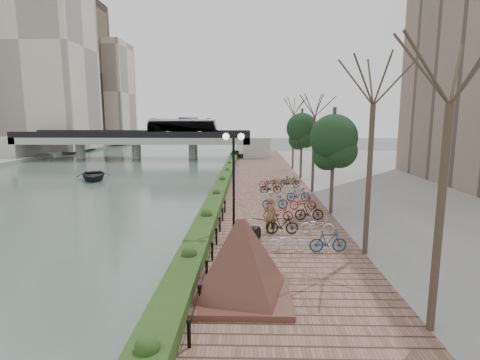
{
  "coord_description": "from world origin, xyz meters",
  "views": [
    {
      "loc": [
        2.93,
        -13.77,
        6.33
      ],
      "look_at": [
        2.26,
        12.47,
        2.0
      ],
      "focal_mm": 28.0,
      "sensor_mm": 36.0,
      "label": 1
    }
  ],
  "objects_px": {
    "lamppost": "(234,163)",
    "granite_monument": "(241,257)",
    "motorcycle": "(252,234)",
    "boat": "(93,175)",
    "pedestrian": "(270,215)"
  },
  "relations": [
    {
      "from": "lamppost",
      "to": "pedestrian",
      "type": "distance_m",
      "value": 3.57
    },
    {
      "from": "granite_monument",
      "to": "motorcycle",
      "type": "distance_m",
      "value": 5.14
    },
    {
      "from": "lamppost",
      "to": "boat",
      "type": "xyz_separation_m",
      "value": [
        -15.47,
        20.5,
        -3.73
      ]
    },
    {
      "from": "lamppost",
      "to": "granite_monument",
      "type": "bearing_deg",
      "value": -85.25
    },
    {
      "from": "lamppost",
      "to": "boat",
      "type": "bearing_deg",
      "value": 127.03
    },
    {
      "from": "granite_monument",
      "to": "lamppost",
      "type": "height_order",
      "value": "lamppost"
    },
    {
      "from": "pedestrian",
      "to": "motorcycle",
      "type": "bearing_deg",
      "value": 45.96
    },
    {
      "from": "motorcycle",
      "to": "pedestrian",
      "type": "xyz_separation_m",
      "value": [
        0.92,
        1.98,
        0.39
      ]
    },
    {
      "from": "granite_monument",
      "to": "pedestrian",
      "type": "relative_size",
      "value": 2.65
    },
    {
      "from": "lamppost",
      "to": "motorcycle",
      "type": "relative_size",
      "value": 2.95
    },
    {
      "from": "motorcycle",
      "to": "granite_monument",
      "type": "bearing_deg",
      "value": -73.37
    },
    {
      "from": "motorcycle",
      "to": "pedestrian",
      "type": "height_order",
      "value": "pedestrian"
    },
    {
      "from": "granite_monument",
      "to": "motorcycle",
      "type": "relative_size",
      "value": 2.8
    },
    {
      "from": "motorcycle",
      "to": "boat",
      "type": "xyz_separation_m",
      "value": [
        -16.36,
        21.22,
        -0.54
      ]
    },
    {
      "from": "lamppost",
      "to": "boat",
      "type": "height_order",
      "value": "lamppost"
    }
  ]
}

